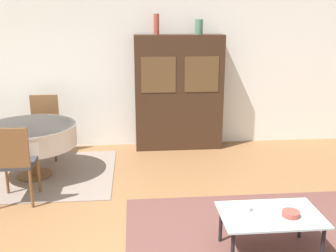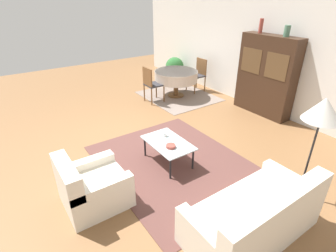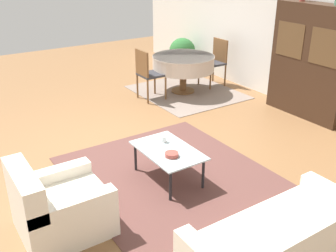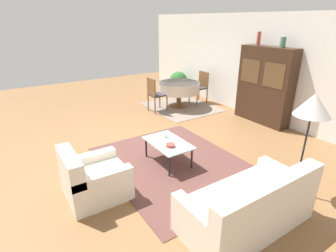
{
  "view_description": "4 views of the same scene",
  "coord_description": "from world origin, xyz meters",
  "px_view_note": "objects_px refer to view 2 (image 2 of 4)",
  "views": [
    {
      "loc": [
        -0.2,
        -3.1,
        2.23
      ],
      "look_at": [
        0.2,
        1.4,
        0.95
      ],
      "focal_mm": 42.0,
      "sensor_mm": 36.0,
      "label": 1
    },
    {
      "loc": [
        4.34,
        -2.14,
        2.81
      ],
      "look_at": [
        1.06,
        0.13,
        0.75
      ],
      "focal_mm": 28.0,
      "sensor_mm": 36.0,
      "label": 2
    },
    {
      "loc": [
        4.69,
        -2.26,
        2.69
      ],
      "look_at": [
        1.06,
        0.13,
        0.75
      ],
      "focal_mm": 42.0,
      "sensor_mm": 36.0,
      "label": 3
    },
    {
      "loc": [
        4.72,
        -2.24,
        2.53
      ],
      "look_at": [
        1.06,
        0.13,
        0.75
      ],
      "focal_mm": 28.0,
      "sensor_mm": 36.0,
      "label": 4
    }
  ],
  "objects_px": {
    "dining_chair_near": "(151,83)",
    "couch": "(255,217)",
    "floor_lamp": "(323,112)",
    "dining_table": "(176,76)",
    "bowl": "(171,146)",
    "armchair": "(91,187)",
    "dining_chair_far": "(198,73)",
    "potted_plant": "(175,67)",
    "coffee_table": "(168,144)",
    "cup": "(165,134)",
    "vase_short": "(287,31)",
    "vase_tall": "(261,26)",
    "display_cabinet": "(266,76)"
  },
  "relations": [
    {
      "from": "cup",
      "to": "vase_short",
      "type": "distance_m",
      "value": 3.55
    },
    {
      "from": "armchair",
      "to": "cup",
      "type": "bearing_deg",
      "value": 105.87
    },
    {
      "from": "floor_lamp",
      "to": "potted_plant",
      "type": "xyz_separation_m",
      "value": [
        -5.9,
        1.9,
        -0.96
      ]
    },
    {
      "from": "floor_lamp",
      "to": "coffee_table",
      "type": "bearing_deg",
      "value": -148.29
    },
    {
      "from": "dining_chair_far",
      "to": "armchair",
      "type": "bearing_deg",
      "value": 123.15
    },
    {
      "from": "dining_chair_near",
      "to": "floor_lamp",
      "type": "height_order",
      "value": "floor_lamp"
    },
    {
      "from": "coffee_table",
      "to": "floor_lamp",
      "type": "relative_size",
      "value": 0.59
    },
    {
      "from": "armchair",
      "to": "bowl",
      "type": "height_order",
      "value": "armchair"
    },
    {
      "from": "floor_lamp",
      "to": "dining_table",
      "type": "bearing_deg",
      "value": 167.8
    },
    {
      "from": "vase_tall",
      "to": "coffee_table",
      "type": "bearing_deg",
      "value": -75.13
    },
    {
      "from": "display_cabinet",
      "to": "dining_chair_far",
      "type": "xyz_separation_m",
      "value": [
        -2.2,
        -0.26,
        -0.39
      ]
    },
    {
      "from": "display_cabinet",
      "to": "vase_tall",
      "type": "bearing_deg",
      "value": 179.86
    },
    {
      "from": "couch",
      "to": "vase_tall",
      "type": "relative_size",
      "value": 5.41
    },
    {
      "from": "bowl",
      "to": "potted_plant",
      "type": "relative_size",
      "value": 0.21
    },
    {
      "from": "vase_short",
      "to": "potted_plant",
      "type": "distance_m",
      "value": 4.17
    },
    {
      "from": "armchair",
      "to": "cup",
      "type": "height_order",
      "value": "armchair"
    },
    {
      "from": "dining_table",
      "to": "display_cabinet",
      "type": "bearing_deg",
      "value": 26.79
    },
    {
      "from": "display_cabinet",
      "to": "bowl",
      "type": "xyz_separation_m",
      "value": [
        0.67,
        -3.32,
        -0.51
      ]
    },
    {
      "from": "bowl",
      "to": "potted_plant",
      "type": "distance_m",
      "value": 5.23
    },
    {
      "from": "coffee_table",
      "to": "vase_tall",
      "type": "xyz_separation_m",
      "value": [
        -0.86,
        3.26,
        1.7
      ]
    },
    {
      "from": "coffee_table",
      "to": "cup",
      "type": "bearing_deg",
      "value": 161.01
    },
    {
      "from": "couch",
      "to": "coffee_table",
      "type": "bearing_deg",
      "value": 89.29
    },
    {
      "from": "dining_chair_far",
      "to": "vase_short",
      "type": "xyz_separation_m",
      "value": [
        2.52,
        0.26,
        1.47
      ]
    },
    {
      "from": "dining_chair_far",
      "to": "potted_plant",
      "type": "height_order",
      "value": "dining_chair_far"
    },
    {
      "from": "bowl",
      "to": "vase_short",
      "type": "xyz_separation_m",
      "value": [
        -0.35,
        3.32,
        1.59
      ]
    },
    {
      "from": "armchair",
      "to": "bowl",
      "type": "distance_m",
      "value": 1.45
    },
    {
      "from": "dining_table",
      "to": "coffee_table",
      "type": "bearing_deg",
      "value": -38.48
    },
    {
      "from": "armchair",
      "to": "coffee_table",
      "type": "bearing_deg",
      "value": 99.01
    },
    {
      "from": "vase_tall",
      "to": "potted_plant",
      "type": "relative_size",
      "value": 0.41
    },
    {
      "from": "display_cabinet",
      "to": "potted_plant",
      "type": "height_order",
      "value": "display_cabinet"
    },
    {
      "from": "armchair",
      "to": "dining_table",
      "type": "xyz_separation_m",
      "value": [
        -2.94,
        3.65,
        0.31
      ]
    },
    {
      "from": "floor_lamp",
      "to": "vase_tall",
      "type": "height_order",
      "value": "vase_tall"
    },
    {
      "from": "coffee_table",
      "to": "cup",
      "type": "distance_m",
      "value": 0.24
    },
    {
      "from": "display_cabinet",
      "to": "dining_table",
      "type": "height_order",
      "value": "display_cabinet"
    },
    {
      "from": "dining_table",
      "to": "vase_short",
      "type": "height_order",
      "value": "vase_short"
    },
    {
      "from": "coffee_table",
      "to": "dining_chair_near",
      "type": "relative_size",
      "value": 0.97
    },
    {
      "from": "dining_chair_far",
      "to": "floor_lamp",
      "type": "height_order",
      "value": "floor_lamp"
    },
    {
      "from": "armchair",
      "to": "dining_chair_far",
      "type": "xyz_separation_m",
      "value": [
        -2.94,
        4.5,
        0.27
      ]
    },
    {
      "from": "cup",
      "to": "vase_tall",
      "type": "relative_size",
      "value": 0.26
    },
    {
      "from": "cup",
      "to": "vase_short",
      "type": "relative_size",
      "value": 0.36
    },
    {
      "from": "coffee_table",
      "to": "cup",
      "type": "height_order",
      "value": "cup"
    },
    {
      "from": "bowl",
      "to": "potted_plant",
      "type": "height_order",
      "value": "potted_plant"
    },
    {
      "from": "dining_chair_far",
      "to": "vase_tall",
      "type": "height_order",
      "value": "vase_tall"
    },
    {
      "from": "floor_lamp",
      "to": "cup",
      "type": "height_order",
      "value": "floor_lamp"
    },
    {
      "from": "armchair",
      "to": "potted_plant",
      "type": "xyz_separation_m",
      "value": [
        -4.26,
        4.56,
        0.15
      ]
    },
    {
      "from": "dining_chair_near",
      "to": "bowl",
      "type": "relative_size",
      "value": 5.93
    },
    {
      "from": "dining_table",
      "to": "armchair",
      "type": "bearing_deg",
      "value": -51.17
    },
    {
      "from": "dining_chair_near",
      "to": "couch",
      "type": "bearing_deg",
      "value": -15.87
    },
    {
      "from": "cup",
      "to": "vase_short",
      "type": "bearing_deg",
      "value": 89.37
    },
    {
      "from": "dining_table",
      "to": "cup",
      "type": "relative_size",
      "value": 14.75
    }
  ]
}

